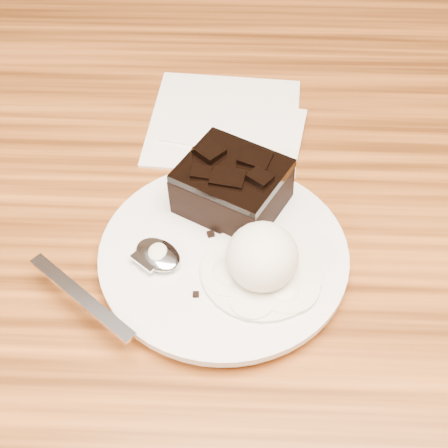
{
  "coord_description": "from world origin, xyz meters",
  "views": [
    {
      "loc": [
        0.05,
        -0.38,
        1.18
      ],
      "look_at": [
        0.04,
        -0.04,
        0.79
      ],
      "focal_mm": 50.96,
      "sensor_mm": 36.0,
      "label": 1
    }
  ],
  "objects_px": {
    "plate": "(224,257)",
    "brownie": "(232,189)",
    "dining_table": "(198,402)",
    "ice_cream_scoop": "(262,256)",
    "napkin": "(224,120)",
    "spoon": "(158,256)"
  },
  "relations": [
    {
      "from": "dining_table",
      "to": "ice_cream_scoop",
      "type": "bearing_deg",
      "value": -45.94
    },
    {
      "from": "dining_table",
      "to": "napkin",
      "type": "relative_size",
      "value": 7.81
    },
    {
      "from": "plate",
      "to": "brownie",
      "type": "relative_size",
      "value": 2.49
    },
    {
      "from": "brownie",
      "to": "napkin",
      "type": "bearing_deg",
      "value": 95.04
    },
    {
      "from": "dining_table",
      "to": "ice_cream_scoop",
      "type": "distance_m",
      "value": 0.42
    },
    {
      "from": "ice_cream_scoop",
      "to": "napkin",
      "type": "height_order",
      "value": "ice_cream_scoop"
    },
    {
      "from": "ice_cream_scoop",
      "to": "napkin",
      "type": "relative_size",
      "value": 0.4
    },
    {
      "from": "ice_cream_scoop",
      "to": "plate",
      "type": "bearing_deg",
      "value": 146.68
    },
    {
      "from": "dining_table",
      "to": "brownie",
      "type": "xyz_separation_m",
      "value": [
        0.04,
        0.0,
        0.41
      ]
    },
    {
      "from": "spoon",
      "to": "ice_cream_scoop",
      "type": "bearing_deg",
      "value": -57.13
    },
    {
      "from": "plate",
      "to": "ice_cream_scoop",
      "type": "height_order",
      "value": "ice_cream_scoop"
    },
    {
      "from": "brownie",
      "to": "ice_cream_scoop",
      "type": "distance_m",
      "value": 0.08
    },
    {
      "from": "dining_table",
      "to": "brownie",
      "type": "bearing_deg",
      "value": 5.5
    },
    {
      "from": "spoon",
      "to": "brownie",
      "type": "bearing_deg",
      "value": -3.05
    },
    {
      "from": "plate",
      "to": "ice_cream_scoop",
      "type": "bearing_deg",
      "value": -33.32
    },
    {
      "from": "brownie",
      "to": "ice_cream_scoop",
      "type": "relative_size",
      "value": 1.36
    },
    {
      "from": "plate",
      "to": "napkin",
      "type": "bearing_deg",
      "value": 91.89
    },
    {
      "from": "dining_table",
      "to": "napkin",
      "type": "xyz_separation_m",
      "value": [
        0.03,
        0.14,
        0.38
      ]
    },
    {
      "from": "plate",
      "to": "napkin",
      "type": "height_order",
      "value": "plate"
    },
    {
      "from": "plate",
      "to": "brownie",
      "type": "bearing_deg",
      "value": 84.07
    },
    {
      "from": "napkin",
      "to": "plate",
      "type": "bearing_deg",
      "value": -88.11
    },
    {
      "from": "ice_cream_scoop",
      "to": "napkin",
      "type": "distance_m",
      "value": 0.21
    }
  ]
}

